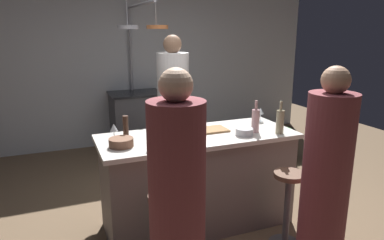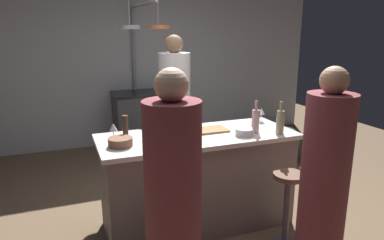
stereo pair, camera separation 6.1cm
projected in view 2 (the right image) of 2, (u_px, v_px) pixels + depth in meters
name	position (u px, v px, depth m)	size (l,w,h in m)	color
ground_plane	(198.00, 223.00, 3.40)	(9.00, 9.00, 0.00)	brown
back_wall	(132.00, 63.00, 5.66)	(6.40, 0.16, 2.60)	#B2B7BC
kitchen_island	(198.00, 180.00, 3.29)	(1.80, 0.72, 0.90)	slate
stove_range	(140.00, 120.00, 5.51)	(0.80, 0.64, 0.89)	#47474C
chef	(175.00, 116.00, 4.22)	(0.37, 0.37, 1.77)	white
bar_stool_left	(164.00, 233.00, 2.57)	(0.28, 0.28, 0.68)	#4C4C51
guest_left	(173.00, 211.00, 2.12)	(0.34, 0.34, 1.62)	brown
bar_stool_right	(287.00, 207.00, 2.94)	(0.28, 0.28, 0.68)	#4C4C51
guest_right	(324.00, 186.00, 2.49)	(0.34, 0.34, 1.59)	brown
overhead_pot_rack	(141.00, 45.00, 4.74)	(0.61, 1.47, 2.17)	gray
potted_plant	(287.00, 143.00, 4.87)	(0.36, 0.36, 0.52)	brown
cutting_board	(210.00, 130.00, 3.29)	(0.32, 0.22, 0.02)	#997047
pepper_mill	(125.00, 127.00, 3.02)	(0.05, 0.05, 0.21)	#382319
wine_bottle_rose	(256.00, 121.00, 3.21)	(0.07, 0.07, 0.30)	#B78C8E
wine_bottle_red	(153.00, 131.00, 2.85)	(0.07, 0.07, 0.31)	#143319
wine_bottle_white	(280.00, 122.00, 3.17)	(0.07, 0.07, 0.30)	gray
wine_glass_by_chef	(113.00, 128.00, 3.00)	(0.07, 0.07, 0.15)	silver
wine_glass_near_right_guest	(261.00, 112.00, 3.59)	(0.07, 0.07, 0.15)	silver
mixing_bowl_wooden	(120.00, 142.00, 2.85)	(0.20, 0.20, 0.07)	brown
mixing_bowl_steel	(244.00, 132.00, 3.14)	(0.16, 0.16, 0.06)	#B7B7BC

